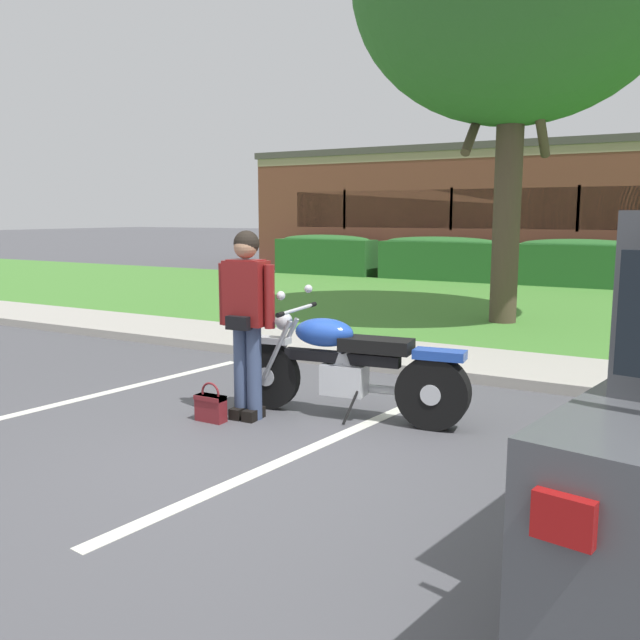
% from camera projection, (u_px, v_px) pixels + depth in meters
% --- Properties ---
extents(ground_plane, '(140.00, 140.00, 0.00)m').
position_uv_depth(ground_plane, '(288.00, 449.00, 5.37)').
color(ground_plane, '#4C4C51').
extents(curb_strip, '(60.00, 0.20, 0.12)m').
position_uv_depth(curb_strip, '(420.00, 370.00, 7.83)').
color(curb_strip, '#ADA89E').
rests_on(curb_strip, ground).
extents(concrete_walk, '(60.00, 1.50, 0.08)m').
position_uv_depth(concrete_walk, '(445.00, 359.00, 8.56)').
color(concrete_walk, '#ADA89E').
rests_on(concrete_walk, ground).
extents(grass_lawn, '(60.00, 8.70, 0.06)m').
position_uv_depth(grass_lawn, '(535.00, 310.00, 12.94)').
color(grass_lawn, '#478433').
rests_on(grass_lawn, ground).
extents(stall_stripe_0, '(0.71, 4.38, 0.01)m').
position_uv_depth(stall_stripe_0, '(79.00, 399.00, 6.82)').
color(stall_stripe_0, silver).
rests_on(stall_stripe_0, ground).
extents(stall_stripe_1, '(0.71, 4.38, 0.01)m').
position_uv_depth(stall_stripe_1, '(319.00, 445.00, 5.46)').
color(stall_stripe_1, silver).
rests_on(stall_stripe_1, ground).
extents(motorcycle, '(2.24, 0.82, 1.18)m').
position_uv_depth(motorcycle, '(356.00, 367.00, 6.11)').
color(motorcycle, black).
rests_on(motorcycle, ground).
extents(rider_person, '(0.57, 0.31, 1.70)m').
position_uv_depth(rider_person, '(247.00, 311.00, 6.06)').
color(rider_person, black).
rests_on(rider_person, ground).
extents(handbag, '(0.28, 0.13, 0.36)m').
position_uv_depth(handbag, '(211.00, 406.00, 6.08)').
color(handbag, maroon).
rests_on(handbag, ground).
extents(hedge_left, '(3.06, 0.90, 1.24)m').
position_uv_depth(hedge_left, '(326.00, 254.00, 20.41)').
color(hedge_left, '#286028').
rests_on(hedge_left, ground).
extents(hedge_center_left, '(3.35, 0.90, 1.24)m').
position_uv_depth(hedge_center_left, '(440.00, 258.00, 18.64)').
color(hedge_center_left, '#286028').
rests_on(hedge_center_left, ground).
extents(hedge_center_right, '(3.06, 0.90, 1.24)m').
position_uv_depth(hedge_center_right, '(579.00, 263.00, 16.87)').
color(hedge_center_right, '#286028').
rests_on(hedge_center_right, ground).
extents(brick_building, '(20.32, 8.19, 3.83)m').
position_uv_depth(brick_building, '(600.00, 212.00, 21.05)').
color(brick_building, brown).
rests_on(brick_building, ground).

